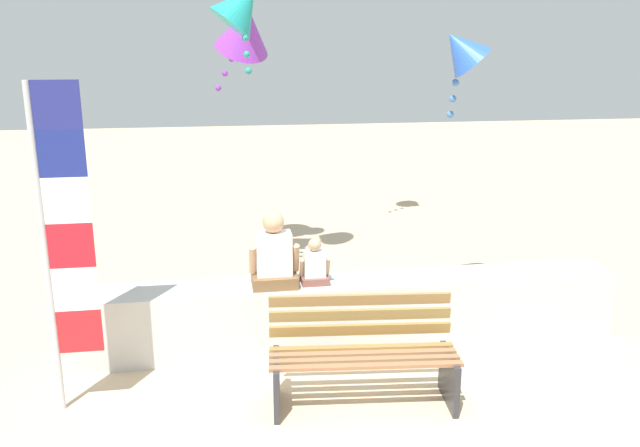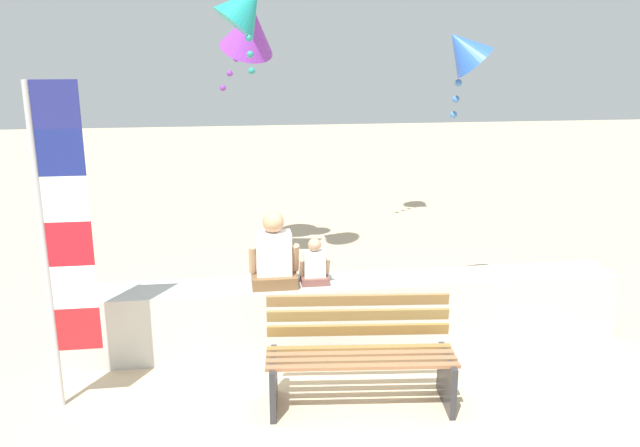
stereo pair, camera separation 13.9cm
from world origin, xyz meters
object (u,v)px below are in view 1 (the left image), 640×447
(kite_purple, at_px, (245,30))
(kite_blue, at_px, (461,49))
(park_bench, at_px, (363,356))
(person_adult, at_px, (274,257))
(flag_banner, at_px, (61,235))
(person_child, at_px, (315,266))
(kite_teal, at_px, (242,6))

(kite_purple, bearing_deg, kite_blue, -44.24)
(park_bench, bearing_deg, kite_blue, 51.91)
(kite_blue, bearing_deg, person_adult, -160.75)
(kite_purple, bearing_deg, flag_banner, -114.83)
(flag_banner, height_order, kite_purple, kite_purple)
(person_child, xyz_separation_m, kite_purple, (-0.48, 2.78, 2.27))
(park_bench, bearing_deg, person_child, 103.19)
(kite_purple, xyz_separation_m, kite_blue, (2.13, -2.07, -0.23))
(park_bench, xyz_separation_m, kite_purple, (-0.73, 3.85, 2.72))
(person_adult, xyz_separation_m, kite_blue, (2.04, 0.71, 1.93))
(kite_teal, bearing_deg, kite_purple, 85.12)
(person_adult, distance_m, flag_banner, 1.99)
(person_adult, relative_size, flag_banner, 0.27)
(park_bench, relative_size, kite_blue, 1.54)
(person_child, xyz_separation_m, kite_blue, (1.65, 0.71, 2.04))
(park_bench, bearing_deg, kite_purple, 100.72)
(park_bench, relative_size, flag_banner, 0.60)
(person_adult, xyz_separation_m, kite_teal, (-0.14, 2.04, 2.41))
(person_child, distance_m, flag_banner, 2.38)
(kite_purple, bearing_deg, person_child, -80.25)
(flag_banner, height_order, kite_blue, kite_blue)
(person_adult, bearing_deg, flag_banner, -155.17)
(kite_teal, bearing_deg, kite_blue, -31.15)
(flag_banner, xyz_separation_m, kite_teal, (1.60, 2.84, 1.87))
(kite_blue, bearing_deg, flag_banner, -158.13)
(person_adult, distance_m, kite_teal, 3.16)
(person_adult, relative_size, kite_purple, 0.63)
(park_bench, relative_size, person_adult, 2.19)
(flag_banner, relative_size, kite_teal, 2.38)
(park_bench, relative_size, kite_purple, 1.38)
(flag_banner, bearing_deg, kite_blue, 21.87)
(kite_purple, bearing_deg, kite_teal, -94.88)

